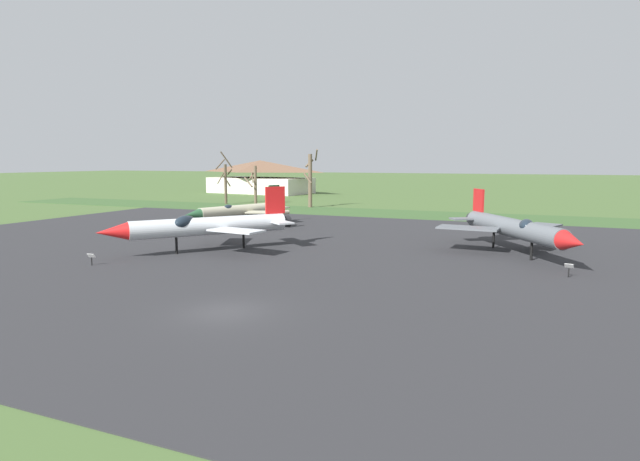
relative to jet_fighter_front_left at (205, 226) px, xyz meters
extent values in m
plane|color=#425B2D|center=(11.26, -14.18, -2.23)|extent=(600.00, 600.00, 0.00)
cube|color=#28282B|center=(11.26, 2.67, -2.20)|extent=(89.34, 56.14, 0.05)
cube|color=#355329|center=(11.26, 36.74, -2.20)|extent=(149.34, 12.00, 0.06)
cylinder|color=silver|center=(0.32, 0.41, -0.06)|extent=(9.32, 11.24, 1.51)
cone|color=red|center=(-4.47, -5.67, -0.06)|extent=(2.55, 2.71, 1.39)
cylinder|color=black|center=(4.57, 5.80, -0.06)|extent=(1.35, 1.31, 1.06)
ellipsoid|color=#19232D|center=(-1.00, -1.26, 0.36)|extent=(1.22, 2.29, 1.15)
cube|color=silver|center=(-1.25, 3.16, -0.17)|extent=(3.59, 4.85, 0.14)
cube|color=silver|center=(3.37, -0.48, -0.17)|extent=(4.61, 2.73, 0.14)
cube|color=red|center=(3.99, 5.06, 1.90)|extent=(1.28, 1.55, 2.40)
cube|color=silver|center=(2.81, 5.90, 0.06)|extent=(2.67, 2.52, 0.14)
cube|color=silver|center=(5.08, 4.11, 0.06)|extent=(2.67, 2.52, 0.14)
cylinder|color=black|center=(-1.47, -1.86, -1.52)|extent=(0.20, 0.20, 1.41)
cylinder|color=black|center=(2.11, 2.67, -1.52)|extent=(0.20, 0.20, 1.41)
cylinder|color=black|center=(-4.14, -8.09, -1.92)|extent=(0.08, 0.08, 0.63)
cube|color=white|center=(-4.14, -8.09, -1.46)|extent=(0.60, 0.35, 0.30)
cylinder|color=#B7B293|center=(-6.06, 15.76, -0.34)|extent=(5.07, 11.23, 1.32)
cone|color=#234C2D|center=(-8.30, 9.45, -0.34)|extent=(1.80, 2.24, 1.21)
cylinder|color=black|center=(-4.06, 21.40, -0.34)|extent=(1.11, 0.99, 0.92)
ellipsoid|color=#19232D|center=(-6.70, 13.96, 0.03)|extent=(0.91, 1.71, 0.85)
cube|color=#B7B293|center=(-8.19, 17.75, -0.44)|extent=(4.14, 4.63, 0.12)
cube|color=#B7B293|center=(-3.15, 15.96, -0.44)|extent=(4.54, 3.43, 0.12)
cylinder|color=#B7B293|center=(-9.83, 19.15, -0.44)|extent=(1.17, 2.16, 0.49)
cylinder|color=#B7B293|center=(-1.00, 16.01, -0.44)|extent=(1.17, 2.16, 0.49)
cube|color=#234C2D|center=(-4.35, 20.60, 1.37)|extent=(0.72, 1.65, 2.10)
cube|color=#B7B293|center=(-5.49, 20.98, -0.24)|extent=(2.18, 1.79, 0.12)
cube|color=#B7B293|center=(-3.22, 20.17, -0.24)|extent=(2.18, 1.79, 0.12)
cylinder|color=black|center=(-6.90, 13.39, -1.61)|extent=(0.18, 0.18, 1.23)
cylinder|color=black|center=(-5.22, 18.13, -1.61)|extent=(0.18, 0.18, 1.23)
cylinder|color=black|center=(-8.28, 9.31, -1.92)|extent=(0.08, 0.08, 0.63)
cube|color=white|center=(-8.28, 9.31, -1.45)|extent=(0.65, 0.31, 0.32)
cylinder|color=#565B60|center=(23.67, 8.88, -0.04)|extent=(8.40, 11.95, 1.52)
cone|color=red|center=(27.81, 2.41, -0.04)|extent=(2.33, 2.56, 1.40)
cylinder|color=black|center=(19.95, 14.70, -0.04)|extent=(1.35, 1.28, 1.07)
ellipsoid|color=#19232D|center=(24.77, 7.16, 0.37)|extent=(1.11, 2.08, 1.04)
cube|color=#565B60|center=(20.27, 8.27, -0.16)|extent=(5.00, 2.61, 0.14)
cube|color=#565B60|center=(25.65, 11.71, -0.16)|extent=(3.90, 5.37, 0.14)
cube|color=red|center=(20.45, 13.91, 1.76)|extent=(1.12, 1.61, 2.08)
cube|color=#565B60|center=(19.29, 13.07, 0.07)|extent=(2.67, 2.42, 0.14)
cube|color=#565B60|center=(21.71, 14.62, 0.07)|extent=(2.67, 2.42, 0.14)
cylinder|color=black|center=(25.24, 6.43, -1.52)|extent=(0.20, 0.20, 1.42)
cylinder|color=black|center=(22.11, 11.33, -1.52)|extent=(0.20, 0.20, 1.42)
cylinder|color=black|center=(27.57, 1.09, -1.90)|extent=(0.08, 0.08, 0.65)
cube|color=white|center=(27.57, 1.09, -1.42)|extent=(0.58, 0.38, 0.31)
cylinder|color=brown|center=(-25.24, 41.93, 1.27)|extent=(0.47, 0.47, 6.99)
cylinder|color=brown|center=(-26.36, 42.09, 4.77)|extent=(0.54, 2.40, 1.83)
cylinder|color=brown|center=(-24.53, 41.27, 5.56)|extent=(1.62, 1.70, 2.87)
cylinder|color=brown|center=(-26.22, 41.96, 2.38)|extent=(0.26, 2.09, 2.04)
cylinder|color=brown|center=(-24.74, 41.60, 1.85)|extent=(0.96, 1.29, 1.97)
cylinder|color=brown|center=(-24.80, 42.61, 3.40)|extent=(1.60, 1.15, 1.08)
cylinder|color=brown|center=(-19.94, 43.14, 1.15)|extent=(0.51, 0.51, 6.76)
cylinder|color=brown|center=(-20.67, 42.01, 1.71)|extent=(2.51, 1.75, 1.68)
cylinder|color=brown|center=(-20.57, 43.46, 3.18)|extent=(0.97, 1.58, 2.19)
cylinder|color=brown|center=(-20.32, 42.81, 2.51)|extent=(0.97, 1.05, 1.83)
cylinder|color=brown|center=(-8.84, 41.63, 2.12)|extent=(0.64, 0.64, 8.69)
cylinder|color=brown|center=(-7.95, 42.13, 6.31)|extent=(1.30, 2.03, 1.87)
cylinder|color=brown|center=(-9.20, 42.10, 4.96)|extent=(1.34, 1.13, 1.38)
cylinder|color=brown|center=(-8.96, 40.94, 2.56)|extent=(1.67, 0.63, 1.77)
cube|color=beige|center=(-35.34, 72.24, -0.40)|extent=(25.08, 14.71, 3.65)
pyramid|color=brown|center=(-35.34, 72.24, 4.12)|extent=(26.33, 15.44, 2.70)
camera|label=1|loc=(25.45, -35.63, 5.35)|focal=29.06mm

